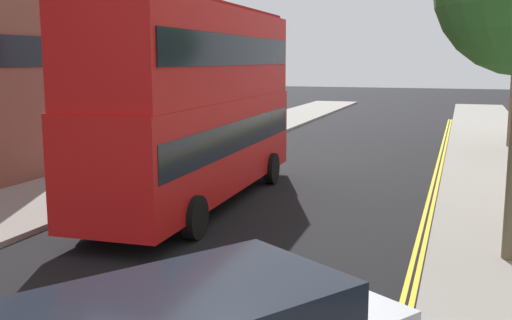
# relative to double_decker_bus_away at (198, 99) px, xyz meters

# --- Properties ---
(sidewalk_right) EXTENTS (4.00, 80.00, 0.14)m
(sidewalk_right) POSITION_rel_double_decker_bus_away_xyz_m (8.57, 2.57, -2.96)
(sidewalk_right) COLOR gray
(sidewalk_right) RESTS_ON ground
(sidewalk_left) EXTENTS (4.00, 80.00, 0.14)m
(sidewalk_left) POSITION_rel_double_decker_bus_away_xyz_m (-4.43, 2.57, -2.96)
(sidewalk_left) COLOR gray
(sidewalk_left) RESTS_ON ground
(kerb_line_outer) EXTENTS (0.10, 56.00, 0.01)m
(kerb_line_outer) POSITION_rel_double_decker_bus_away_xyz_m (6.47, 0.57, -3.03)
(kerb_line_outer) COLOR yellow
(kerb_line_outer) RESTS_ON ground
(kerb_line_inner) EXTENTS (0.10, 56.00, 0.01)m
(kerb_line_inner) POSITION_rel_double_decker_bus_away_xyz_m (6.31, 0.57, -3.03)
(kerb_line_inner) COLOR yellow
(kerb_line_inner) RESTS_ON ground
(double_decker_bus_away) EXTENTS (3.05, 10.88, 5.64)m
(double_decker_bus_away) POSITION_rel_double_decker_bus_away_xyz_m (0.00, 0.00, 0.00)
(double_decker_bus_away) COLOR red
(double_decker_bus_away) RESTS_ON ground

